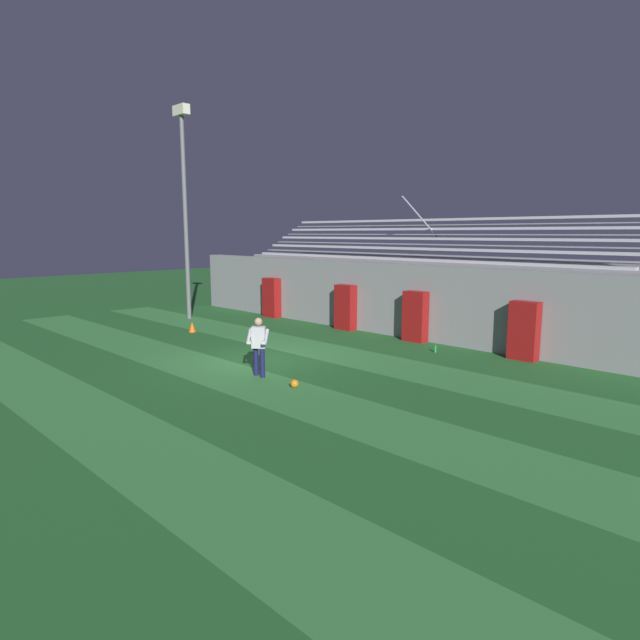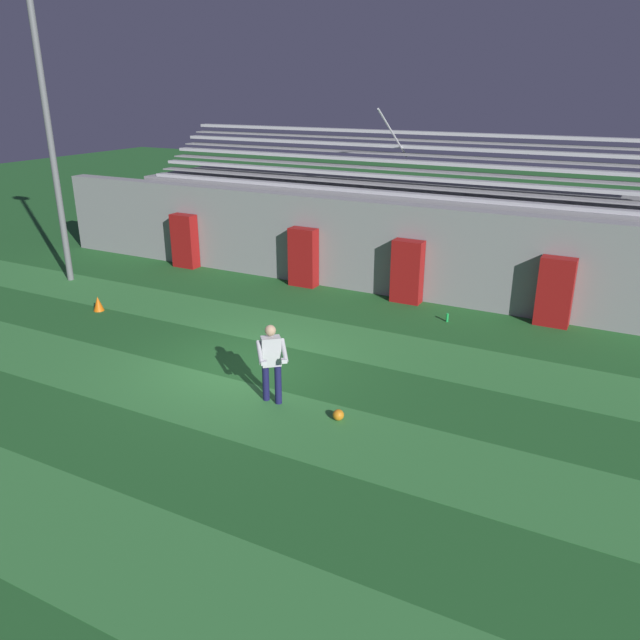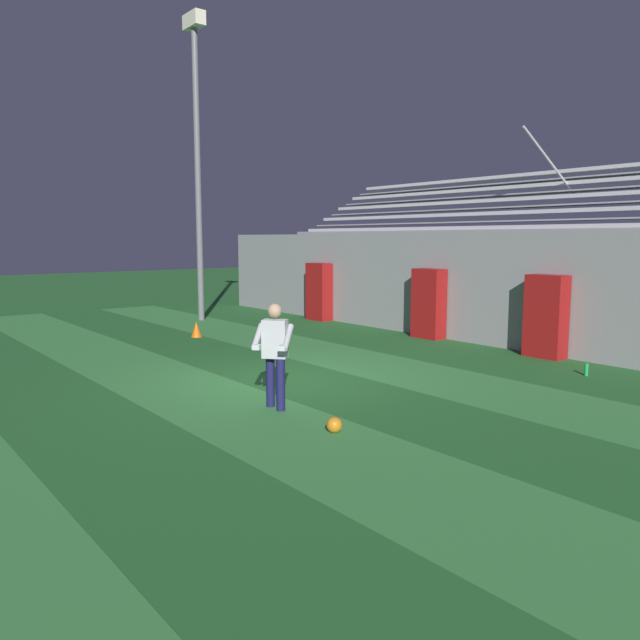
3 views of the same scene
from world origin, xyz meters
name	(u,v)px [view 2 (image 2 of 3)]	position (x,y,z in m)	size (l,w,h in m)	color
ground_plane	(245,364)	(0.00, 0.00, 0.00)	(80.00, 80.00, 0.00)	#236028
turf_stripe_near	(21,512)	(0.00, -6.00, 0.00)	(28.00, 2.10, 0.01)	#38843D
turf_stripe_mid	(195,397)	(0.00, -1.81, 0.00)	(28.00, 2.10, 0.01)	#38843D
turf_stripe_far	(296,331)	(0.00, 2.38, 0.00)	(28.00, 2.10, 0.01)	#38843D
back_wall	(361,245)	(0.00, 6.50, 1.40)	(24.00, 0.60, 2.80)	gray
padding_pillar_gate_left	(303,257)	(-1.74, 5.95, 0.93)	(0.89, 0.44, 1.86)	maroon
padding_pillar_gate_right	(407,272)	(1.74, 5.95, 0.93)	(0.89, 0.44, 1.86)	maroon
padding_pillar_far_left	(185,241)	(-6.50, 5.95, 0.93)	(0.89, 0.44, 1.86)	maroon
padding_pillar_far_right	(555,292)	(5.87, 5.95, 0.93)	(0.89, 0.44, 1.86)	maroon
bleacher_stand	(389,228)	(0.00, 8.84, 1.50)	(18.00, 4.05, 5.43)	gray
floodlight_pole	(43,90)	(-8.90, 2.90, 5.91)	(0.90, 0.36, 9.58)	slate
goalkeeper	(271,359)	(1.53, -1.24, 0.95)	(0.74, 0.73, 1.67)	#19194C
soccer_ball	(338,415)	(3.05, -1.28, 0.11)	(0.22, 0.22, 0.22)	orange
traffic_cone	(98,304)	(-5.77, 1.13, 0.21)	(0.30, 0.30, 0.42)	orange
water_bottle	(447,318)	(3.33, 4.89, 0.12)	(0.07, 0.07, 0.24)	green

